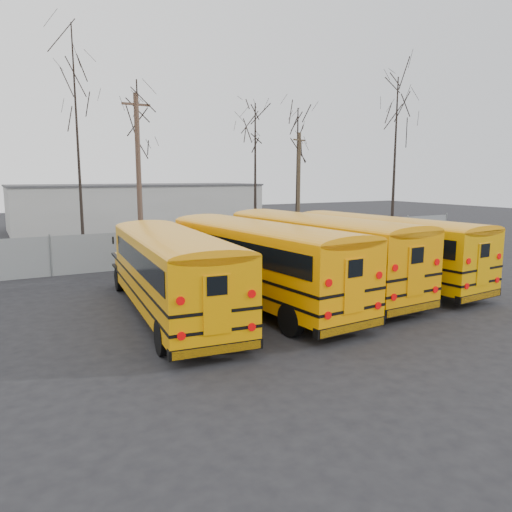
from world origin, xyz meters
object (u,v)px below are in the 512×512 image
bus_a (171,266)px  bus_b (258,256)px  utility_pole_left (139,175)px  utility_pole_right (299,187)px  bus_c (316,247)px  bus_d (381,244)px

bus_a → bus_b: size_ratio=0.96×
utility_pole_left → utility_pole_right: size_ratio=1.20×
utility_pole_left → bus_a: bearing=-107.3°
utility_pole_left → utility_pole_right: (12.24, 1.39, -0.84)m
bus_a → utility_pole_left: utility_pole_left is taller
bus_b → bus_c: bearing=9.0°
bus_a → bus_b: bearing=6.0°
bus_b → bus_c: 3.31m
utility_pole_right → bus_b: bearing=-151.4°
bus_b → utility_pole_left: 13.48m
utility_pole_left → utility_pole_right: utility_pole_left is taller
bus_c → utility_pole_right: 16.18m
bus_b → utility_pole_left: bearing=89.5°
bus_d → utility_pole_right: size_ratio=1.44×
bus_a → bus_b: bus_b is taller
bus_b → bus_d: size_ratio=1.03×
bus_a → bus_c: bus_c is taller
bus_c → utility_pole_right: utility_pole_right is taller
utility_pole_left → utility_pole_right: 12.35m
bus_c → utility_pole_right: bearing=56.0°
bus_d → utility_pole_right: (4.76, 13.92, 2.25)m
utility_pole_right → utility_pole_left: bearing=163.4°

